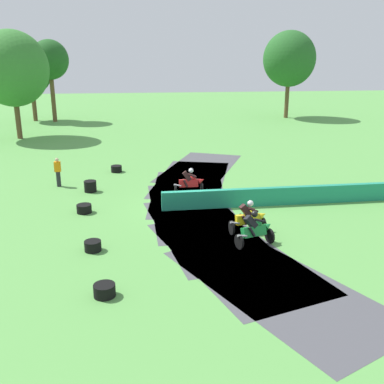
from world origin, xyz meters
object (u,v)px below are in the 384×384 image
Objects in this scene: motorcycle_lead_red at (190,182)px; motorcycle_trailing_green at (255,229)px; motorcycle_chase_yellow at (249,218)px; tire_stack_extra_a at (104,290)px; tire_stack_mid_a at (90,186)px; tire_stack_near at (116,169)px; track_marshal at (58,172)px; tire_stack_far at (93,246)px; tire_stack_mid_b at (84,209)px.

motorcycle_trailing_green is at bearing -74.58° from motorcycle_lead_red.
tire_stack_extra_a is (-5.66, -4.61, -0.46)m from motorcycle_chase_yellow.
tire_stack_mid_a is (-7.19, 7.74, -0.33)m from motorcycle_trailing_green.
tire_stack_near is 15.11m from tire_stack_extra_a.
motorcycle_chase_yellow reaches higher than motorcycle_lead_red.
tire_stack_mid_a is at bearing -32.67° from track_marshal.
tire_stack_far is 0.40× the size of track_marshal.
motorcycle_trailing_green is 6.33m from tire_stack_far.
motorcycle_trailing_green reaches higher than tire_stack_far.
track_marshal is (-3.06, -2.80, 0.62)m from tire_stack_near.
tire_stack_near is 1.02× the size of tire_stack_mid_a.
motorcycle_trailing_green is at bearing -31.72° from tire_stack_mid_b.
tire_stack_mid_a is at bearing 96.51° from tire_stack_far.
track_marshal is (-3.43, 12.30, 0.62)m from tire_stack_extra_a.
tire_stack_mid_b is at bearing -67.08° from track_marshal.
motorcycle_lead_red is 1.00× the size of motorcycle_chase_yellow.
motorcycle_chase_yellow is 7.86m from tire_stack_mid_b.
tire_stack_mid_a is at bearing 169.82° from motorcycle_lead_red.
tire_stack_near is (-5.99, 11.73, -0.43)m from motorcycle_trailing_green.
motorcycle_trailing_green reaches higher than tire_stack_extra_a.
tire_stack_far is (-0.32, -11.67, 0.00)m from tire_stack_near.
tire_stack_near is at bearing 119.88° from motorcycle_chase_yellow.
tire_stack_mid_a is (-5.32, 0.95, -0.36)m from motorcycle_lead_red.
motorcycle_chase_yellow is 2.59× the size of tire_stack_far.
tire_stack_mid_b is at bearing 148.28° from motorcycle_trailing_green.
motorcycle_lead_red is 5.41m from tire_stack_mid_a.
motorcycle_trailing_green is 13.18m from tire_stack_near.
track_marshal is at bearing 112.92° from tire_stack_mid_b.
tire_stack_near is 4.17m from tire_stack_mid_a.
tire_stack_mid_a is 0.94× the size of tire_stack_mid_b.
motorcycle_lead_red is at bearing -10.18° from tire_stack_mid_a.
tire_stack_extra_a is at bearing -74.42° from track_marshal.
motorcycle_chase_yellow is 2.39× the size of tire_stack_mid_b.
tire_stack_far is at bearing -79.22° from tire_stack_mid_b.
track_marshal is at bearing -137.50° from tire_stack_near.
tire_stack_extra_a is at bearing -81.96° from tire_stack_mid_a.
tire_stack_far is at bearing -72.83° from track_marshal.
tire_stack_near is 0.97× the size of tire_stack_extra_a.
tire_stack_near is at bearing 81.10° from tire_stack_mid_b.
motorcycle_lead_red is 2.60× the size of tire_stack_far.
motorcycle_lead_red is 6.46m from tire_stack_near.
motorcycle_lead_red is 10.83m from tire_stack_extra_a.
track_marshal is at bearing 163.33° from motorcycle_lead_red.
tire_stack_near and tire_stack_far have the same top height.
track_marshal reaches higher than motorcycle_lead_red.
motorcycle_lead_red reaches higher than tire_stack_mid_a.
tire_stack_mid_b is at bearing -89.18° from tire_stack_mid_a.
motorcycle_chase_yellow reaches higher than tire_stack_near.
tire_stack_mid_a is 7.72m from tire_stack_far.
tire_stack_near is at bearing 88.43° from tire_stack_far.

